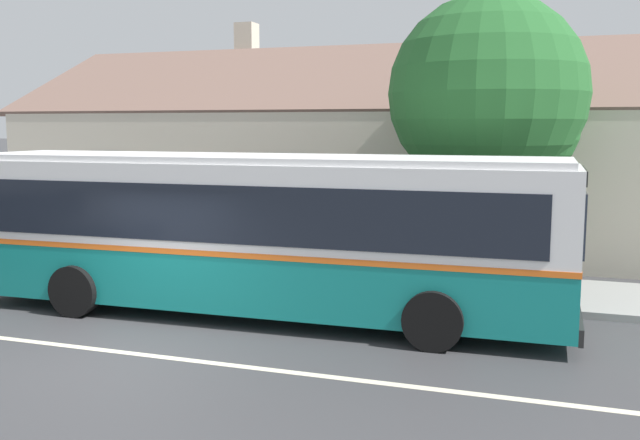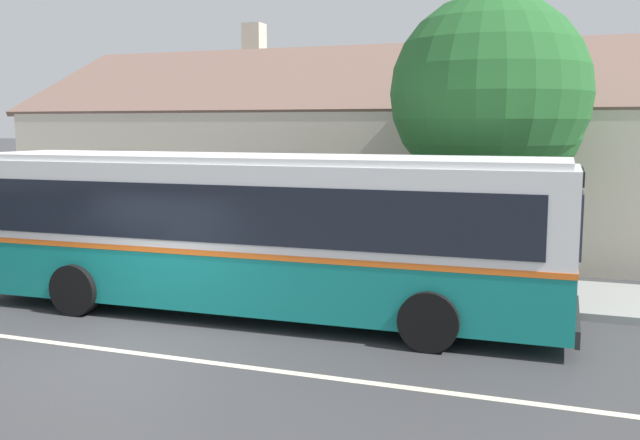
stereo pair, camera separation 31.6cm
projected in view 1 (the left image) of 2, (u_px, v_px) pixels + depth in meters
name	position (u px, v px, depth m)	size (l,w,h in m)	color
ground_plane	(120.00, 352.00, 11.53)	(300.00, 300.00, 0.00)	#38383A
sidewalk_far	(266.00, 275.00, 17.15)	(60.00, 3.00, 0.15)	gray
lane_divider_stripe	(120.00, 352.00, 11.53)	(60.00, 0.16, 0.01)	beige
community_building	(420.00, 171.00, 23.51)	(24.94, 10.43, 7.34)	beige
transit_bus	(256.00, 229.00, 13.68)	(11.88, 2.92, 3.08)	#147F7A
bench_by_building	(93.00, 245.00, 18.47)	(1.63, 0.51, 0.94)	brown
street_tree_primary	(493.00, 100.00, 15.99)	(4.45, 4.45, 6.58)	#4C3828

